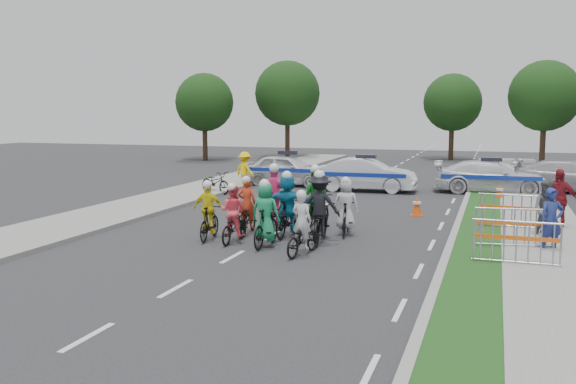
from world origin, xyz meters
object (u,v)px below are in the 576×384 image
(cone_0, at_px, (417,206))
(spectator_2, at_px, (558,200))
(marshal_hiviz, at_px, (245,170))
(barrier_0, at_px, (516,245))
(rider_0, at_px, (302,233))
(spectator_1, at_px, (547,210))
(rider_8, at_px, (316,205))
(civilian_sedan, at_px, (571,176))
(rider_2, at_px, (233,220))
(parked_bike, at_px, (215,182))
(barrier_2, at_px, (512,213))
(rider_4, at_px, (320,215))
(police_car_2, at_px, (491,177))
(rider_5, at_px, (288,209))
(tree_4, at_px, (452,103))
(rider_3, at_px, (209,217))
(spectator_0, at_px, (551,221))
(tree_1, at_px, (545,96))
(tree_0, at_px, (204,102))
(tree_3, at_px, (287,93))
(police_car_1, at_px, (366,175))
(barrier_1, at_px, (514,229))
(rider_1, at_px, (266,221))
(cone_1, at_px, (499,192))
(police_car_0, at_px, (288,170))
(rider_6, at_px, (247,214))
(rider_7, at_px, (346,212))

(cone_0, bearing_deg, spectator_2, -18.48)
(marshal_hiviz, relative_size, barrier_0, 0.85)
(rider_0, bearing_deg, spectator_1, -136.95)
(rider_8, bearing_deg, civilian_sedan, -117.88)
(rider_2, xyz_separation_m, rider_8, (1.60, 2.74, 0.11))
(parked_bike, bearing_deg, marshal_hiviz, 16.69)
(rider_2, height_order, rider_8, rider_8)
(barrier_0, relative_size, barrier_2, 1.00)
(spectator_1, distance_m, parked_bike, 14.68)
(rider_4, bearing_deg, police_car_2, -115.71)
(rider_5, xyz_separation_m, tree_4, (2.49, 31.13, 3.38))
(rider_2, relative_size, rider_3, 0.98)
(spectator_0, relative_size, tree_1, 0.25)
(rider_0, height_order, tree_0, tree_0)
(rider_3, height_order, spectator_0, rider_3)
(tree_3, bearing_deg, police_car_1, -61.93)
(police_car_1, height_order, barrier_1, police_car_1)
(rider_0, xyz_separation_m, tree_4, (1.41, 33.23, 3.63))
(spectator_0, height_order, barrier_0, spectator_0)
(rider_3, xyz_separation_m, police_car_2, (7.46, 13.30, 0.05))
(rider_0, xyz_separation_m, barrier_0, (5.11, 0.21, 0.00))
(rider_1, distance_m, parked_bike, 11.44)
(rider_1, relative_size, parked_bike, 1.00)
(barrier_2, height_order, tree_3, tree_3)
(rider_1, relative_size, rider_2, 1.10)
(rider_2, distance_m, marshal_hiviz, 12.67)
(parked_bike, relative_size, tree_3, 0.25)
(rider_3, xyz_separation_m, parked_bike, (-4.07, 9.40, -0.18))
(cone_1, bearing_deg, tree_0, 143.08)
(rider_2, distance_m, parked_bike, 10.68)
(tree_0, bearing_deg, barrier_0, -52.54)
(cone_1, xyz_separation_m, tree_1, (2.64, 17.30, 4.20))
(cone_0, bearing_deg, barrier_2, -33.06)
(rider_5, distance_m, police_car_1, 11.14)
(marshal_hiviz, height_order, cone_1, marshal_hiviz)
(rider_0, bearing_deg, spectator_2, -128.79)
(police_car_0, xyz_separation_m, police_car_2, (9.44, 0.06, -0.05))
(barrier_0, xyz_separation_m, barrier_2, (0.00, 4.86, 0.00))
(rider_6, distance_m, spectator_0, 8.36)
(cone_0, xyz_separation_m, cone_1, (2.74, 4.86, 0.00))
(rider_0, relative_size, rider_6, 0.97)
(rider_7, height_order, police_car_2, rider_7)
(barrier_1, distance_m, tree_3, 33.27)
(barrier_0, relative_size, tree_3, 0.27)
(spectator_0, distance_m, tree_3, 33.74)
(rider_6, bearing_deg, police_car_1, -104.49)
(tree_0, bearing_deg, police_car_2, -32.87)
(marshal_hiviz, relative_size, cone_1, 2.42)
(rider_1, relative_size, barrier_2, 0.92)
(cone_0, xyz_separation_m, parked_bike, (-9.16, 3.34, 0.15))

